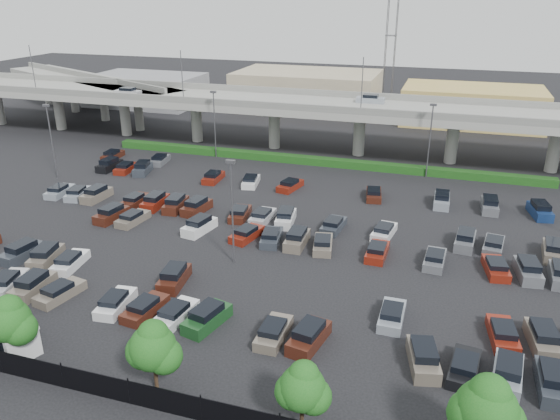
% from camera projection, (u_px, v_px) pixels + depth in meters
% --- Properties ---
extents(ground, '(280.00, 280.00, 0.00)m').
position_uv_depth(ground, '(262.00, 230.00, 59.80)').
color(ground, black).
extents(overpass, '(150.00, 13.00, 15.80)m').
position_uv_depth(overpass, '(327.00, 109.00, 85.46)').
color(overpass, gray).
rests_on(overpass, ground).
extents(on_ramp, '(50.93, 30.13, 8.80)m').
position_uv_depth(on_ramp, '(88.00, 83.00, 109.79)').
color(on_ramp, gray).
rests_on(on_ramp, ground).
extents(hedge, '(66.00, 1.60, 1.10)m').
position_uv_depth(hedge, '(317.00, 161.00, 81.66)').
color(hedge, '#123F12').
rests_on(hedge, ground).
extents(fence, '(70.00, 0.10, 2.00)m').
position_uv_depth(fence, '(115.00, 389.00, 34.77)').
color(fence, black).
rests_on(fence, ground).
extents(tree_row, '(65.07, 3.66, 5.94)m').
position_uv_depth(tree_row, '(133.00, 344.00, 34.87)').
color(tree_row, '#332316').
rests_on(tree_row, ground).
extents(parked_cars, '(62.89, 41.66, 1.67)m').
position_uv_depth(parked_cars, '(245.00, 239.00, 56.02)').
color(parked_cars, '#BCBCC1').
rests_on(parked_cars, ground).
extents(light_poles, '(66.90, 48.38, 10.30)m').
position_uv_depth(light_poles, '(232.00, 167.00, 60.37)').
color(light_poles, '#504F54').
rests_on(light_poles, ground).
extents(distant_buildings, '(138.00, 24.00, 9.00)m').
position_uv_depth(distant_buildings, '(422.00, 100.00, 109.47)').
color(distant_buildings, gray).
rests_on(distant_buildings, ground).
extents(comm_tower, '(2.40, 2.40, 30.00)m').
position_uv_depth(comm_tower, '(391.00, 33.00, 118.08)').
color(comm_tower, '#504F54').
rests_on(comm_tower, ground).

